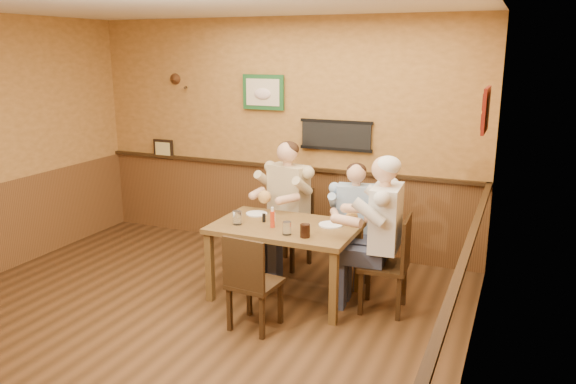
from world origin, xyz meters
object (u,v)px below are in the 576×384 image
diner_tan_shirt (289,211)px  water_glass_left (237,218)px  chair_near_side (255,281)px  water_glass_mid (287,228)px  chair_back_left (289,227)px  hot_sauce_bottle (272,218)px  dining_table (285,234)px  salt_shaker (274,217)px  chair_back_right (354,242)px  chair_right_end (384,263)px  pepper_shaker (264,218)px  diner_blue_polo (355,227)px  diner_white_elder (385,243)px  cola_tumbler (305,231)px

diner_tan_shirt → water_glass_left: bearing=-86.1°
chair_near_side → water_glass_mid: chair_near_side is taller
chair_near_side → water_glass_left: same height
chair_back_left → hot_sauce_bottle: hot_sauce_bottle is taller
dining_table → salt_shaker: size_ratio=16.65×
hot_sauce_bottle → salt_shaker: (-0.08, 0.19, -0.05)m
water_glass_left → chair_back_right: bearing=43.9°
chair_right_end → chair_near_side: (-0.96, -0.78, -0.03)m
water_glass_mid → pepper_shaker: (-0.37, 0.27, -0.02)m
chair_back_left → diner_blue_polo: 0.80m
chair_back_right → salt_shaker: 1.01m
chair_back_left → water_glass_mid: bearing=-55.0°
dining_table → water_glass_left: water_glass_left is taller
chair_back_right → chair_right_end: chair_right_end is taller
dining_table → chair_back_left: (-0.30, 0.78, -0.20)m
diner_blue_polo → diner_white_elder: (0.48, -0.66, 0.10)m
diner_white_elder → water_glass_left: bearing=-83.9°
water_glass_left → salt_shaker: (0.29, 0.23, -0.03)m
diner_tan_shirt → pepper_shaker: diner_tan_shirt is taller
chair_back_right → hot_sauce_bottle: (-0.58, -0.86, 0.44)m
chair_back_right → diner_white_elder: bearing=-64.8°
chair_back_right → cola_tumbler: 1.10m
water_glass_left → pepper_shaker: water_glass_left is taller
diner_white_elder → diner_blue_polo: bearing=-147.4°
diner_white_elder → water_glass_left: size_ratio=9.96×
diner_white_elder → water_glass_mid: bearing=-71.5°
diner_tan_shirt → diner_blue_polo: bearing=9.5°
chair_back_left → chair_back_right: bearing=9.5°
dining_table → chair_back_left: chair_back_left is taller
diner_white_elder → water_glass_left: 1.45m
diner_tan_shirt → hot_sauce_bottle: size_ratio=7.09×
water_glass_mid → hot_sauce_bottle: size_ratio=0.68×
chair_back_right → salt_shaker: size_ratio=9.52×
chair_right_end → diner_white_elder: 0.20m
diner_white_elder → dining_table: bearing=-89.2°
water_glass_mid → chair_back_left: bearing=112.2°
cola_tumbler → salt_shaker: bearing=144.6°
chair_back_left → diner_tan_shirt: (0.00, 0.00, 0.19)m
water_glass_mid → salt_shaker: size_ratio=1.48×
diner_tan_shirt → salt_shaker: size_ratio=15.44×
water_glass_left → hot_sauce_bottle: hot_sauce_bottle is taller
chair_back_right → chair_right_end: bearing=-64.8°
water_glass_left → dining_table: bearing=20.7°
pepper_shaker → diner_tan_shirt: bearing=94.5°
dining_table → chair_back_left: bearing=110.7°
hot_sauce_bottle → diner_tan_shirt: bearing=103.3°
pepper_shaker → chair_right_end: bearing=3.4°
dining_table → hot_sauce_bottle: (-0.08, -0.12, 0.18)m
chair_near_side → cola_tumbler: (0.30, 0.44, 0.37)m
diner_white_elder → hot_sauce_bottle: size_ratio=7.33×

